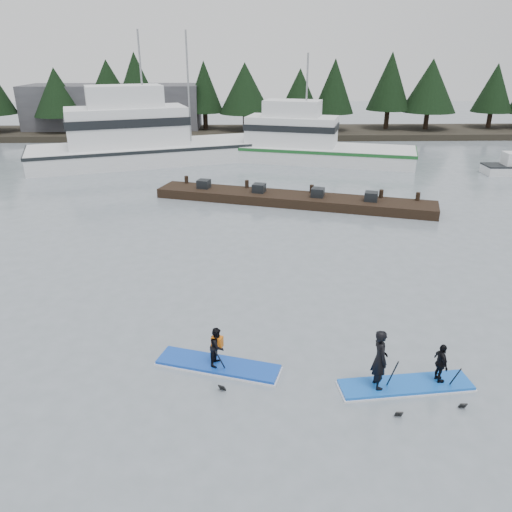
{
  "coord_description": "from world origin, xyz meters",
  "views": [
    {
      "loc": [
        -0.5,
        -11.45,
        8.31
      ],
      "look_at": [
        0.0,
        6.0,
        1.1
      ],
      "focal_mm": 35.0,
      "sensor_mm": 36.0,
      "label": 1
    }
  ],
  "objects_px": {
    "fishing_boat_large": "(152,151)",
    "fishing_boat_medium": "(308,153)",
    "paddleboard_solo": "(218,357)",
    "floating_dock": "(292,199)",
    "paddleboard_duo": "(402,370)"
  },
  "relations": [
    {
      "from": "fishing_boat_large",
      "to": "fishing_boat_medium",
      "type": "height_order",
      "value": "fishing_boat_large"
    },
    {
      "from": "paddleboard_solo",
      "to": "floating_dock",
      "type": "bearing_deg",
      "value": 95.22
    },
    {
      "from": "floating_dock",
      "to": "paddleboard_solo",
      "type": "height_order",
      "value": "paddleboard_solo"
    },
    {
      "from": "fishing_boat_large",
      "to": "paddleboard_solo",
      "type": "distance_m",
      "value": 29.08
    },
    {
      "from": "fishing_boat_medium",
      "to": "paddleboard_duo",
      "type": "height_order",
      "value": "fishing_boat_medium"
    },
    {
      "from": "paddleboard_solo",
      "to": "paddleboard_duo",
      "type": "height_order",
      "value": "paddleboard_duo"
    },
    {
      "from": "fishing_boat_large",
      "to": "paddleboard_duo",
      "type": "distance_m",
      "value": 31.53
    },
    {
      "from": "fishing_boat_medium",
      "to": "paddleboard_solo",
      "type": "relative_size",
      "value": 4.55
    },
    {
      "from": "fishing_boat_medium",
      "to": "floating_dock",
      "type": "bearing_deg",
      "value": -85.17
    },
    {
      "from": "floating_dock",
      "to": "paddleboard_solo",
      "type": "distance_m",
      "value": 16.6
    },
    {
      "from": "fishing_boat_medium",
      "to": "floating_dock",
      "type": "relative_size",
      "value": 1.0
    },
    {
      "from": "floating_dock",
      "to": "paddleboard_duo",
      "type": "relative_size",
      "value": 4.53
    },
    {
      "from": "fishing_boat_large",
      "to": "floating_dock",
      "type": "height_order",
      "value": "fishing_boat_large"
    },
    {
      "from": "floating_dock",
      "to": "fishing_boat_medium",
      "type": "bearing_deg",
      "value": 96.43
    },
    {
      "from": "fishing_boat_medium",
      "to": "floating_dock",
      "type": "xyz_separation_m",
      "value": [
        -2.5,
        -12.2,
        -0.39
      ]
    }
  ]
}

